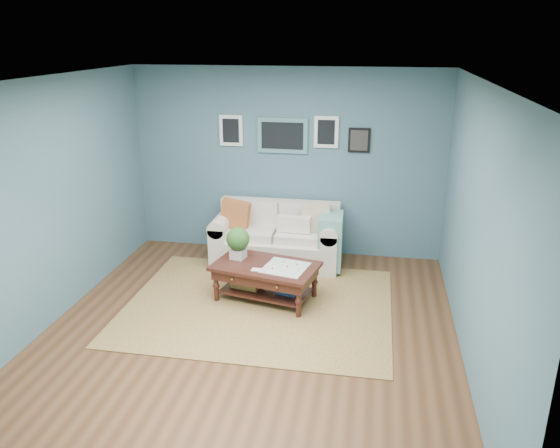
# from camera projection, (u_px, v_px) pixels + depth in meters

# --- Properties ---
(room_shell) EXTENTS (5.00, 5.02, 2.70)m
(room_shell) POSITION_uv_depth(u_px,v_px,m) (248.00, 215.00, 5.60)
(room_shell) COLOR brown
(room_shell) RESTS_ON ground
(area_rug) EXTENTS (3.16, 2.53, 0.01)m
(area_rug) POSITION_uv_depth(u_px,v_px,m) (259.00, 305.00, 6.61)
(area_rug) COLOR brown
(area_rug) RESTS_ON ground
(loveseat) EXTENTS (1.83, 0.83, 0.94)m
(loveseat) POSITION_uv_depth(u_px,v_px,m) (282.00, 237.00, 7.74)
(loveseat) COLOR beige
(loveseat) RESTS_ON ground
(coffee_table) EXTENTS (1.37, 0.97, 0.87)m
(coffee_table) POSITION_uv_depth(u_px,v_px,m) (261.00, 269.00, 6.68)
(coffee_table) COLOR black
(coffee_table) RESTS_ON ground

